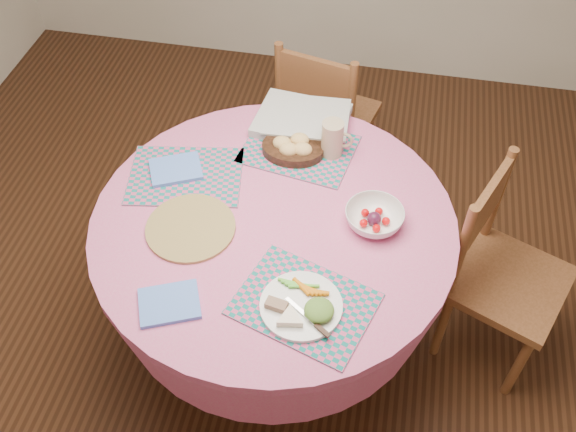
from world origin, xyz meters
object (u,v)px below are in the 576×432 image
bread_bowl (293,147)px  fruit_bowl (374,218)px  dining_table (274,255)px  wicker_trivet (191,228)px  chair_back (324,116)px  dinner_plate (303,306)px  latte_mug (333,139)px  chair_right (500,270)px

bread_bowl → fruit_bowl: 0.43m
bread_bowl → dining_table: bearing=-90.6°
dining_table → fruit_bowl: (0.33, 0.05, 0.22)m
bread_bowl → wicker_trivet: bearing=-122.0°
chair_back → wicker_trivet: bearing=87.1°
dinner_plate → fruit_bowl: 0.42m
latte_mug → fruit_bowl: bearing=-58.9°
dining_table → bread_bowl: bread_bowl is taller
dining_table → wicker_trivet: bearing=-160.3°
wicker_trivet → latte_mug: bearing=48.0°
latte_mug → fruit_bowl: latte_mug is taller
dinner_plate → chair_right: bearing=37.5°
chair_back → dinner_plate: size_ratio=3.53×
chair_back → wicker_trivet: size_ratio=2.93×
wicker_trivet → latte_mug: size_ratio=2.12×
fruit_bowl → bread_bowl: bearing=139.3°
chair_right → bread_bowl: 0.90m
dining_table → fruit_bowl: fruit_bowl is taller
wicker_trivet → bread_bowl: 0.50m
chair_right → bread_bowl: chair_right is taller
dinner_plate → latte_mug: (-0.02, 0.69, 0.05)m
wicker_trivet → dinner_plate: 0.49m
chair_right → wicker_trivet: chair_right is taller
dining_table → fruit_bowl: 0.40m
bread_bowl → latte_mug: size_ratio=1.63×
dinner_plate → fruit_bowl: (0.17, 0.38, 0.01)m
dining_table → bread_bowl: 0.40m
dining_table → latte_mug: bearing=68.0°
latte_mug → dinner_plate: bearing=-88.5°
dining_table → latte_mug: latte_mug is taller
wicker_trivet → dinner_plate: dinner_plate is taller
chair_right → latte_mug: 0.79m
chair_right → fruit_bowl: bearing=127.2°
chair_right → latte_mug: bearing=97.6°
dining_table → chair_right: bearing=11.6°
wicker_trivet → dinner_plate: (0.42, -0.24, 0.02)m
chair_right → bread_bowl: size_ratio=3.81×
dining_table → bread_bowl: bearing=89.4°
wicker_trivet → fruit_bowl: (0.59, 0.14, 0.02)m
chair_right → chair_back: (-0.78, 0.75, 0.00)m
wicker_trivet → bread_bowl: size_ratio=1.30×
wicker_trivet → dining_table: bearing=19.7°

